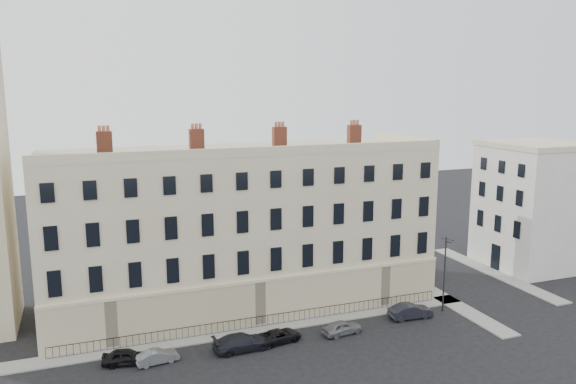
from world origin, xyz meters
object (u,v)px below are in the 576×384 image
(car_b, at_px, (157,357))
(car_c, at_px, (242,342))
(car_e, at_px, (342,327))
(car_d, at_px, (279,336))
(car_f, at_px, (410,311))
(car_a, at_px, (126,357))
(streetlamp, at_px, (445,271))

(car_b, bearing_deg, car_c, -99.56)
(car_c, xyz_separation_m, car_e, (8.79, -0.12, -0.08))
(car_b, relative_size, car_d, 0.85)
(car_c, distance_m, car_f, 16.13)
(car_a, bearing_deg, car_b, -96.01)
(car_c, bearing_deg, car_a, 82.32)
(car_d, distance_m, car_e, 5.53)
(streetlamp, bearing_deg, car_b, 156.84)
(car_b, distance_m, car_f, 22.77)
(car_b, distance_m, streetlamp, 26.70)
(car_f, xyz_separation_m, streetlamp, (3.70, 0.27, 3.34))
(car_c, height_order, streetlamp, streetlamp)
(car_b, relative_size, car_e, 0.91)
(car_d, relative_size, streetlamp, 0.53)
(car_a, distance_m, car_f, 24.98)
(car_b, distance_m, car_e, 15.44)
(car_f, height_order, streetlamp, streetlamp)
(car_d, xyz_separation_m, car_f, (12.84, 0.38, 0.14))
(car_a, distance_m, car_b, 2.31)
(car_a, distance_m, car_c, 8.90)
(car_b, xyz_separation_m, car_e, (15.44, -0.30, 0.07))
(car_e, xyz_separation_m, car_f, (7.32, 0.85, 0.07))
(car_a, height_order, car_f, car_f)
(car_c, relative_size, car_e, 1.32)
(car_b, bearing_deg, streetlamp, -96.24)
(car_c, xyz_separation_m, streetlamp, (19.82, 1.00, 3.33))
(car_d, xyz_separation_m, car_e, (5.51, -0.47, 0.07))
(car_b, height_order, car_f, car_f)
(car_c, xyz_separation_m, car_d, (3.28, 0.35, -0.15))
(car_b, bearing_deg, car_a, 66.10)
(car_f, distance_m, streetlamp, 4.99)
(car_b, distance_m, car_d, 9.92)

